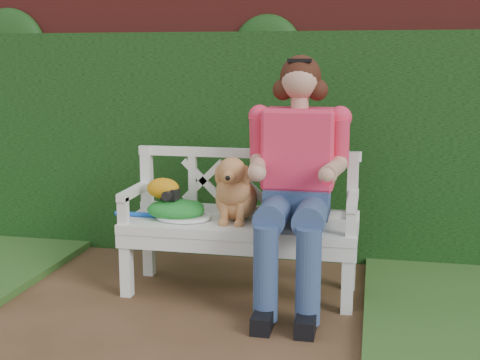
# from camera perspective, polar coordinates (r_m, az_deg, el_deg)

# --- Properties ---
(ground) EXTENTS (60.00, 60.00, 0.00)m
(ground) POSITION_cam_1_polar(r_m,az_deg,el_deg) (3.60, -7.64, -14.16)
(ground) COLOR #472F1A
(brick_wall) EXTENTS (10.00, 0.30, 2.20)m
(brick_wall) POSITION_cam_1_polar(r_m,az_deg,el_deg) (5.11, -0.85, 6.17)
(brick_wall) COLOR maroon
(brick_wall) RESTS_ON ground
(ivy_hedge) EXTENTS (10.00, 0.18, 1.70)m
(ivy_hedge) POSITION_cam_1_polar(r_m,az_deg,el_deg) (4.92, -1.41, 3.07)
(ivy_hedge) COLOR #245C1C
(ivy_hedge) RESTS_ON ground
(garden_bench) EXTENTS (1.62, 0.72, 0.48)m
(garden_bench) POSITION_cam_1_polar(r_m,az_deg,el_deg) (4.19, 0.00, -6.87)
(garden_bench) COLOR white
(garden_bench) RESTS_ON ground
(seated_woman) EXTENTS (0.89, 1.04, 1.57)m
(seated_woman) POSITION_cam_1_polar(r_m,az_deg,el_deg) (3.98, 5.13, 0.24)
(seated_woman) COLOR #DC395D
(seated_woman) RESTS_ON ground
(dog) EXTENTS (0.42, 0.48, 0.43)m
(dog) POSITION_cam_1_polar(r_m,az_deg,el_deg) (4.09, -0.40, -0.68)
(dog) COLOR brown
(dog) RESTS_ON garden_bench
(tennis_racket) EXTENTS (0.72, 0.41, 0.03)m
(tennis_racket) POSITION_cam_1_polar(r_m,az_deg,el_deg) (4.20, -5.47, -3.25)
(tennis_racket) COLOR white
(tennis_racket) RESTS_ON garden_bench
(green_bag) EXTENTS (0.45, 0.39, 0.13)m
(green_bag) POSITION_cam_1_polar(r_m,az_deg,el_deg) (4.20, -5.73, -2.58)
(green_bag) COLOR #15841A
(green_bag) RESTS_ON garden_bench
(camera_item) EXTENTS (0.12, 0.10, 0.07)m
(camera_item) POSITION_cam_1_polar(r_m,az_deg,el_deg) (4.17, -6.23, -1.25)
(camera_item) COLOR black
(camera_item) RESTS_ON green_bag
(baseball_glove) EXTENTS (0.24, 0.19, 0.14)m
(baseball_glove) POSITION_cam_1_polar(r_m,az_deg,el_deg) (4.20, -6.86, -0.74)
(baseball_glove) COLOR #C17D0E
(baseball_glove) RESTS_ON green_bag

